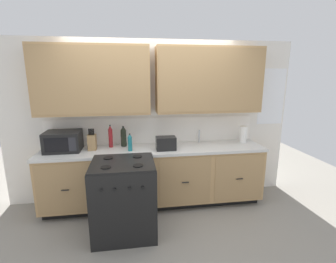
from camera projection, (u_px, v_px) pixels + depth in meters
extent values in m
plane|color=gray|center=(157.00, 214.00, 3.49)|extent=(8.08, 8.08, 0.00)
cube|color=white|center=(152.00, 122.00, 3.82)|extent=(4.43, 0.05, 2.47)
cube|color=white|center=(152.00, 130.00, 3.82)|extent=(3.23, 0.01, 0.40)
cube|color=tan|center=(93.00, 80.00, 3.37)|extent=(1.57, 0.34, 0.95)
cube|color=#A58052|center=(91.00, 81.00, 3.20)|extent=(1.54, 0.01, 0.89)
cube|color=tan|center=(209.00, 80.00, 3.61)|extent=(1.57, 0.34, 0.95)
cube|color=#A58052|center=(213.00, 80.00, 3.44)|extent=(1.54, 0.01, 0.89)
cube|color=white|center=(272.00, 97.00, 3.99)|extent=(0.44, 0.01, 0.90)
cube|color=black|center=(155.00, 200.00, 3.80)|extent=(3.17, 0.48, 0.10)
cube|color=tan|center=(155.00, 175.00, 3.67)|extent=(3.23, 0.60, 0.76)
cube|color=#A88354|center=(65.00, 189.00, 3.21)|extent=(0.74, 0.01, 0.70)
cube|color=black|center=(65.00, 190.00, 3.20)|extent=(0.10, 0.01, 0.01)
cube|color=#A88354|center=(127.00, 185.00, 3.32)|extent=(0.74, 0.01, 0.70)
cube|color=black|center=(127.00, 186.00, 3.31)|extent=(0.10, 0.01, 0.01)
cube|color=#A88354|center=(185.00, 182.00, 3.44)|extent=(0.74, 0.01, 0.70)
cube|color=black|center=(185.00, 182.00, 3.43)|extent=(0.10, 0.01, 0.01)
cube|color=#A88354|center=(239.00, 178.00, 3.56)|extent=(0.74, 0.01, 0.70)
cube|color=black|center=(240.00, 179.00, 3.54)|extent=(0.10, 0.01, 0.01)
cube|color=silver|center=(154.00, 149.00, 3.58)|extent=(3.26, 0.63, 0.04)
cube|color=#A8AAAF|center=(202.00, 146.00, 3.72)|extent=(0.56, 0.38, 0.02)
cube|color=black|center=(124.00, 199.00, 3.01)|extent=(0.76, 0.66, 0.92)
cube|color=black|center=(123.00, 163.00, 2.90)|extent=(0.74, 0.65, 0.02)
cylinder|color=black|center=(106.00, 167.00, 2.72)|extent=(0.12, 0.12, 0.01)
cylinder|color=black|center=(138.00, 166.00, 2.77)|extent=(0.12, 0.12, 0.01)
cylinder|color=black|center=(108.00, 158.00, 3.03)|extent=(0.12, 0.12, 0.01)
cylinder|color=black|center=(137.00, 157.00, 3.08)|extent=(0.12, 0.12, 0.01)
cylinder|color=black|center=(101.00, 191.00, 2.58)|extent=(0.03, 0.02, 0.03)
cylinder|color=black|center=(115.00, 190.00, 2.60)|extent=(0.03, 0.02, 0.03)
cylinder|color=black|center=(130.00, 189.00, 2.62)|extent=(0.03, 0.02, 0.03)
cylinder|color=black|center=(143.00, 188.00, 2.64)|extent=(0.03, 0.02, 0.03)
cube|color=black|center=(63.00, 141.00, 3.42)|extent=(0.48, 0.36, 0.28)
cube|color=black|center=(56.00, 145.00, 3.24)|extent=(0.31, 0.01, 0.19)
cube|color=#28282D|center=(72.00, 144.00, 3.27)|extent=(0.10, 0.01, 0.19)
cube|color=black|center=(166.00, 143.00, 3.48)|extent=(0.28, 0.18, 0.19)
cube|color=black|center=(162.00, 137.00, 3.45)|extent=(0.02, 0.13, 0.01)
cube|color=black|center=(169.00, 137.00, 3.47)|extent=(0.02, 0.13, 0.01)
cube|color=#9C794E|center=(92.00, 142.00, 3.48)|extent=(0.11, 0.14, 0.22)
cylinder|color=black|center=(89.00, 132.00, 3.43)|extent=(0.02, 0.02, 0.09)
cylinder|color=black|center=(90.00, 132.00, 3.43)|extent=(0.02, 0.02, 0.09)
cylinder|color=black|center=(92.00, 132.00, 3.44)|extent=(0.02, 0.02, 0.09)
cylinder|color=black|center=(93.00, 132.00, 3.44)|extent=(0.02, 0.02, 0.09)
cylinder|color=#B2B5BA|center=(199.00, 136.00, 3.87)|extent=(0.02, 0.02, 0.20)
cylinder|color=white|center=(243.00, 134.00, 3.86)|extent=(0.12, 0.12, 0.26)
cylinder|color=maroon|center=(111.00, 138.00, 3.60)|extent=(0.06, 0.06, 0.27)
cone|color=maroon|center=(110.00, 127.00, 3.56)|extent=(0.05, 0.05, 0.07)
cylinder|color=black|center=(110.00, 126.00, 3.56)|extent=(0.02, 0.02, 0.02)
cylinder|color=#1E707A|center=(130.00, 144.00, 3.42)|extent=(0.06, 0.06, 0.20)
cone|color=#1E707A|center=(130.00, 135.00, 3.40)|extent=(0.05, 0.05, 0.05)
cylinder|color=black|center=(130.00, 134.00, 3.39)|extent=(0.02, 0.02, 0.02)
cylinder|color=black|center=(124.00, 138.00, 3.65)|extent=(0.08, 0.08, 0.25)
cone|color=black|center=(123.00, 128.00, 3.61)|extent=(0.08, 0.08, 0.06)
cylinder|color=black|center=(123.00, 127.00, 3.61)|extent=(0.03, 0.03, 0.02)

